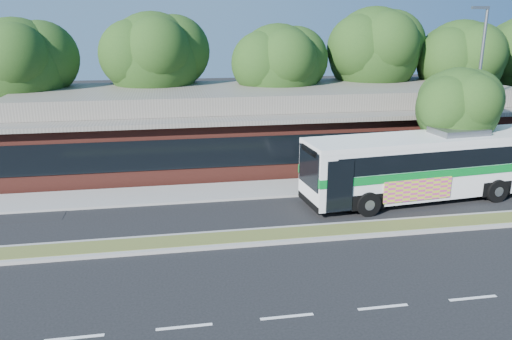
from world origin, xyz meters
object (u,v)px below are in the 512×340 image
(lamp_post, at_px, (477,91))
(sidewalk_tree, at_px, (462,106))
(sedan, at_px, (26,172))
(transit_bus, at_px, (429,161))

(lamp_post, bearing_deg, sidewalk_tree, -151.73)
(sedan, bearing_deg, sidewalk_tree, -107.31)
(sedan, height_order, sidewalk_tree, sidewalk_tree)
(lamp_post, height_order, transit_bus, lamp_post)
(sedan, distance_m, sidewalk_tree, 22.75)
(transit_bus, distance_m, sedan, 20.53)
(transit_bus, height_order, sidewalk_tree, sidewalk_tree)
(lamp_post, distance_m, sedan, 23.86)
(lamp_post, relative_size, sidewalk_tree, 1.47)
(lamp_post, bearing_deg, transit_bus, -148.00)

